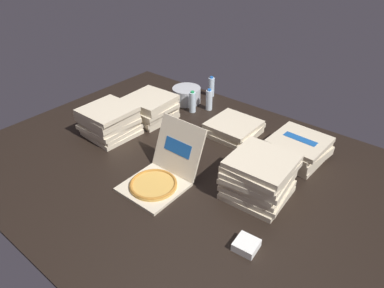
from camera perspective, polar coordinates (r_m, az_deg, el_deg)
name	(u,v)px	position (r m, az deg, el deg)	size (l,w,h in m)	color
ground_plane	(183,166)	(2.63, -1.45, -3.63)	(3.20, 2.40, 0.02)	black
open_pizza_box	(160,175)	(2.42, -5.29, -5.15)	(0.39, 0.55, 0.38)	beige
pizza_stack_right_near	(150,108)	(3.21, -6.99, 5.98)	(0.42, 0.42, 0.22)	beige
pizza_stack_center_far	(298,148)	(2.76, 17.09, -0.69)	(0.45, 0.45, 0.19)	beige
pizza_stack_right_far	(109,121)	(3.01, -13.58, 3.71)	(0.43, 0.42, 0.26)	beige
pizza_stack_left_far	(234,128)	(2.99, 7.00, 2.63)	(0.43, 0.43, 0.11)	beige
pizza_stack_center_near	(259,177)	(2.31, 11.03, -5.37)	(0.44, 0.44, 0.30)	beige
ice_bucket	(187,95)	(3.52, -0.91, 8.12)	(0.28, 0.28, 0.15)	#B7BABF
water_bottle_0	(211,87)	(3.64, 3.22, 9.44)	(0.06, 0.06, 0.21)	silver
water_bottle_1	(192,102)	(3.31, 0.08, 6.97)	(0.06, 0.06, 0.21)	silver
water_bottle_2	(165,101)	(3.34, -4.57, 7.05)	(0.06, 0.06, 0.21)	silver
water_bottle_3	(209,100)	(3.36, 2.86, 7.32)	(0.06, 0.06, 0.21)	white
napkin_pile	(246,245)	(2.04, 8.99, -16.23)	(0.13, 0.13, 0.05)	white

